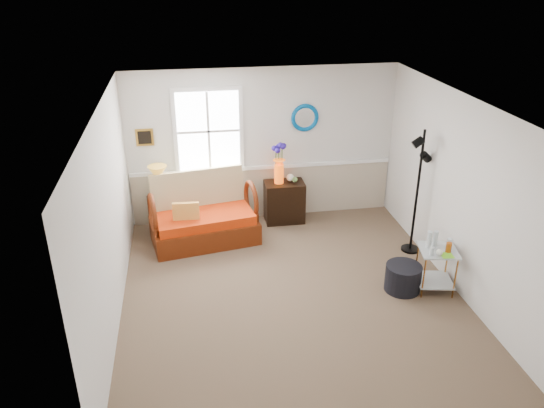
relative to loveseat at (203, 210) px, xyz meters
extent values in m
cube|color=brown|center=(1.08, -1.75, -0.54)|extent=(4.50, 5.00, 0.01)
cube|color=white|center=(1.08, -1.75, 2.06)|extent=(4.50, 5.00, 0.01)
cube|color=silver|center=(1.08, 0.75, 0.76)|extent=(4.50, 0.01, 2.60)
cube|color=silver|center=(1.08, -4.25, 0.76)|extent=(4.50, 0.01, 2.60)
cube|color=silver|center=(-1.17, -1.75, 0.76)|extent=(0.01, 5.00, 2.60)
cube|color=silver|center=(3.33, -1.75, 0.76)|extent=(0.01, 5.00, 2.60)
cube|color=tan|center=(1.08, 0.73, -0.09)|extent=(4.46, 0.02, 0.90)
cube|color=white|center=(1.08, 0.72, 0.38)|extent=(4.46, 0.04, 0.06)
cube|color=gold|center=(-0.84, 0.73, 1.01)|extent=(0.28, 0.03, 0.28)
torus|color=#005DA3|center=(1.78, 0.73, 1.21)|extent=(0.47, 0.07, 0.47)
imported|color=#557D3B|center=(-0.56, 0.44, 0.23)|extent=(0.50, 0.52, 0.31)
cylinder|color=black|center=(2.60, -1.87, -0.35)|extent=(0.62, 0.62, 0.38)
camera|label=1|loc=(-0.19, -7.62, 3.61)|focal=35.00mm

